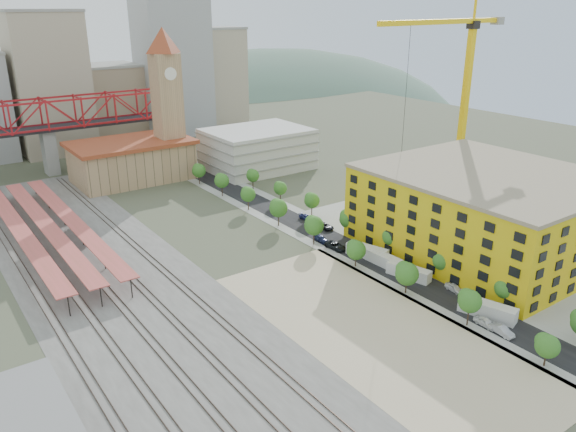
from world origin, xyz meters
TOP-DOWN VIEW (x-y plane):
  - ground at (0.00, 0.00)m, footprint 400.00×400.00m
  - ballast_strip at (-36.00, 17.50)m, footprint 36.00×165.00m
  - dirt_lot at (-4.00, -31.50)m, footprint 28.00×67.00m
  - street_asphalt at (16.00, 15.00)m, footprint 12.00×170.00m
  - sidewalk_west at (10.50, 15.00)m, footprint 3.00×170.00m
  - sidewalk_east at (21.50, 15.00)m, footprint 3.00×170.00m
  - construction_pad at (45.00, -20.00)m, footprint 50.00×90.00m
  - rail_tracks at (-37.80, 17.50)m, footprint 26.56×160.00m
  - platform_canopies at (-41.00, 45.00)m, footprint 16.00×80.00m
  - station_hall at (-5.00, 82.00)m, footprint 38.00×24.00m
  - clock_tower at (8.00, 79.99)m, footprint 12.00×12.00m
  - parking_garage at (36.00, 70.00)m, footprint 34.00×26.00m
  - truss_bridge at (-25.00, 105.00)m, footprint 94.00×9.60m
  - construction_building at (42.00, -20.00)m, footprint 44.60×50.60m
  - street_trees at (16.00, 5.00)m, footprint 15.40×124.40m
  - skyline at (7.47, 142.31)m, footprint 133.00×46.00m
  - distant_hills at (45.28, 260.00)m, footprint 647.00×264.00m
  - tower_crane at (65.88, 10.02)m, footprint 54.91×8.05m
  - site_trailer_a at (16.00, -40.18)m, footprint 5.72×10.75m
  - site_trailer_b at (16.00, -20.60)m, footprint 4.95×9.85m
  - site_trailer_c at (16.00, -12.93)m, footprint 2.82×9.64m
  - site_trailer_d at (16.00, -7.80)m, footprint 5.44×10.21m
  - car_0 at (13.00, -41.98)m, footprint 1.95×4.46m
  - car_1 at (13.00, -45.44)m, footprint 2.08×4.76m
  - car_2 at (13.00, -0.25)m, footprint 2.91×5.87m
  - car_3 at (13.00, 5.45)m, footprint 2.27×4.86m
  - car_4 at (19.00, -30.25)m, footprint 2.17×4.45m
  - car_5 at (19.00, -10.21)m, footprint 2.25×4.58m
  - car_6 at (19.00, 11.31)m, footprint 3.00×5.51m
  - car_7 at (19.00, 19.18)m, footprint 2.29×4.86m

SIDE VIEW (x-z plane):
  - distant_hills at x=45.28m, z-range -193.04..33.96m
  - ground at x=0.00m, z-range 0.00..0.00m
  - street_trees at x=16.00m, z-range -4.00..4.00m
  - sidewalk_west at x=10.50m, z-range 0.00..0.04m
  - sidewalk_east at x=21.50m, z-range 0.00..0.04m
  - ballast_strip at x=-36.00m, z-range 0.00..0.06m
  - dirt_lot at x=-4.00m, z-range 0.00..0.06m
  - street_asphalt at x=16.00m, z-range 0.00..0.06m
  - construction_pad at x=45.00m, z-range 0.00..0.06m
  - rail_tracks at x=-37.80m, z-range 0.06..0.24m
  - car_7 at x=19.00m, z-range 0.00..1.37m
  - car_3 at x=13.00m, z-range 0.00..1.37m
  - car_5 at x=19.00m, z-range 0.00..1.44m
  - car_4 at x=19.00m, z-range 0.00..1.46m
  - car_6 at x=19.00m, z-range 0.00..1.47m
  - car_0 at x=13.00m, z-range 0.00..1.50m
  - car_1 at x=13.00m, z-range 0.00..1.52m
  - car_2 at x=13.00m, z-range 0.00..1.60m
  - site_trailer_b at x=16.00m, z-range 0.00..2.61m
  - site_trailer_c at x=16.00m, z-range 0.00..2.62m
  - site_trailer_d at x=16.00m, z-range 0.00..2.70m
  - site_trailer_a at x=16.00m, z-range 0.00..2.85m
  - platform_canopies at x=-41.00m, z-range 1.93..6.06m
  - station_hall at x=-5.00m, z-range 0.12..13.22m
  - parking_garage at x=36.00m, z-range 0.00..14.00m
  - construction_building at x=42.00m, z-range 0.01..18.81m
  - truss_bridge at x=-25.00m, z-range 6.06..31.66m
  - skyline at x=7.47m, z-range -7.19..52.81m
  - clock_tower at x=8.00m, z-range 2.70..54.70m
  - tower_crane at x=65.88m, z-range 6.88..65.65m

